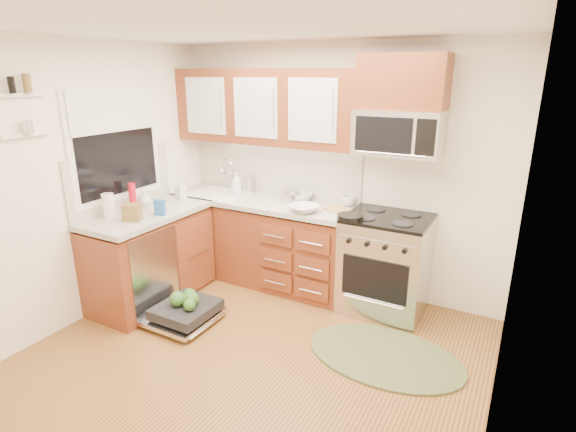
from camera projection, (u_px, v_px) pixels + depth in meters
The scene contains 37 objects.
floor at pixel (242, 368), 3.52m from camera, with size 3.50×3.50×0.00m, color brown.
ceiling at pixel (230, 23), 2.76m from camera, with size 3.50×3.50×0.00m, color white.
wall_back at pixel (335, 171), 4.61m from camera, with size 3.50×0.04×2.50m, color white.
wall_left at pixel (73, 187), 3.94m from camera, with size 0.04×3.50×2.50m, color white.
wall_right at pixel (513, 265), 2.34m from camera, with size 0.04×3.50×2.50m, color white.
base_cabinet_back at pixel (261, 243), 4.94m from camera, with size 2.05×0.60×0.85m, color #632A16.
base_cabinet_left at pixel (151, 259), 4.50m from camera, with size 0.60×1.25×0.85m, color #632A16.
countertop_back at pixel (260, 201), 4.78m from camera, with size 2.07×0.64×0.05m, color #B6B3A6.
countertop_left at pixel (147, 214), 4.35m from camera, with size 0.64×1.27×0.05m, color #B6B3A6.
backsplash_back at pixel (273, 168), 4.94m from camera, with size 2.05×0.02×0.57m, color #B5B3A3.
backsplash_left at pixel (122, 180), 4.39m from camera, with size 0.02×1.25×0.57m, color #B5B3A3.
upper_cabinets at pixel (265, 107), 4.60m from camera, with size 2.05×0.35×0.75m, color #632A16, non-canonical shape.
cabinet_over_mw at pixel (403, 82), 3.88m from camera, with size 0.76×0.35×0.47m, color #632A16.
range at pixel (385, 264), 4.26m from camera, with size 0.76×0.64×0.95m, color silver, non-canonical shape.
microwave at pixel (398, 133), 3.99m from camera, with size 0.76×0.38×0.40m, color silver, non-canonical shape.
sink at pixel (219, 204), 5.04m from camera, with size 0.62×0.50×0.26m, color white, non-canonical shape.
dishwasher at pixel (183, 312), 4.14m from camera, with size 0.70×0.60×0.20m, color silver, non-canonical shape.
window at pixel (116, 145), 4.26m from camera, with size 0.03×1.05×1.05m, color white, non-canonical shape.
window_blind at pixel (113, 110), 4.15m from camera, with size 0.02×0.96×0.40m, color white.
shelf_upper at pixel (19, 95), 3.39m from camera, with size 0.04×0.40×0.03m, color white.
shelf_lower at pixel (26, 135), 3.49m from camera, with size 0.04×0.40×0.03m, color white.
rug at pixel (385, 356), 3.65m from camera, with size 1.28×0.83×0.02m, color #566137, non-canonical shape.
skillet at pixel (350, 217), 4.03m from camera, with size 0.24×0.24×0.04m, color black.
stock_pot at pixel (290, 195), 4.67m from camera, with size 0.22×0.22×0.13m, color silver.
cutting_board at pixel (339, 210), 4.37m from camera, with size 0.28×0.18×0.02m, color tan.
canister at pixel (249, 184), 5.05m from camera, with size 0.11×0.11×0.18m, color silver.
paper_towel_roll at pixel (108, 206), 4.13m from camera, with size 0.11×0.11×0.23m, color white.
mustard_bottle at pixel (107, 206), 4.14m from camera, with size 0.07×0.07×0.22m, color yellow.
red_bottle at pixel (133, 196), 4.39m from camera, with size 0.07×0.07×0.26m, color #B70F20.
wooden_box at pixel (132, 212), 4.07m from camera, with size 0.15×0.11×0.15m, color brown.
blue_carton at pixel (160, 207), 4.22m from camera, with size 0.09×0.06×0.15m, color #235DA6.
bowl_a at pixel (304, 209), 4.32m from camera, with size 0.28×0.28×0.07m, color #999999.
bowl_b at pixel (300, 197), 4.72m from camera, with size 0.27×0.27×0.09m, color #999999.
cup at pixel (349, 201), 4.51m from camera, with size 0.13×0.13×0.10m, color #999999.
soap_bottle_a at pixel (237, 184), 4.84m from camera, with size 0.10×0.10×0.27m, color #999999.
soap_bottle_b at pixel (181, 190), 4.76m from camera, with size 0.09×0.09×0.20m, color #999999.
soap_bottle_c at pixel (144, 198), 4.53m from camera, with size 0.12×0.12×0.16m, color #999999.
Camera 1 is at (1.75, -2.45, 2.21)m, focal length 28.00 mm.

